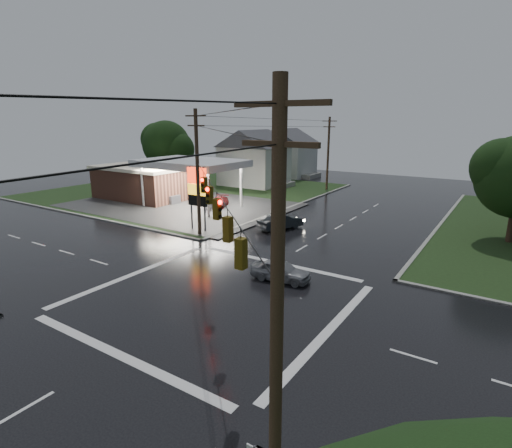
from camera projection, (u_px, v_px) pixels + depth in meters
The scene contains 14 objects.
ground at pixel (217, 297), 23.35m from camera, with size 120.00×120.00×0.00m, color black.
grass_nw at pixel (188, 191), 58.14m from camera, with size 36.00×36.00×0.08m, color black.
gas_station at pixel (156, 179), 52.23m from camera, with size 26.20×18.00×5.60m.
pylon_sign at pixel (197, 188), 36.39m from camera, with size 2.00×0.35×6.00m.
utility_pole_nw at pixel (198, 172), 34.62m from camera, with size 2.20×0.32×11.00m.
utility_pole_se at pixel (277, 315), 9.19m from camera, with size 2.20×0.32×11.00m.
utility_pole_n at pixel (328, 153), 57.79m from camera, with size 2.20×0.32×10.50m.
traffic_signals at pixel (214, 188), 21.69m from camera, with size 26.87×26.87×1.47m.
house_near at pixel (255, 157), 62.48m from camera, with size 11.05×8.48×8.60m.
house_far at pixel (286, 152), 72.74m from camera, with size 11.05×8.48×8.60m.
tree_nw_behind at pixel (167, 145), 63.96m from camera, with size 8.93×7.60×10.00m.
car_north at pixel (280, 221), 37.79m from camera, with size 1.58×4.53×1.49m, color #23272B.
car_crossing at pixel (281, 270), 25.71m from camera, with size 1.57×3.90×1.33m, color gray.
car_pump at pixel (219, 202), 47.16m from camera, with size 1.69×4.16×1.21m, color #5A1416.
Camera 1 is at (13.65, -16.77, 10.09)m, focal length 28.00 mm.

